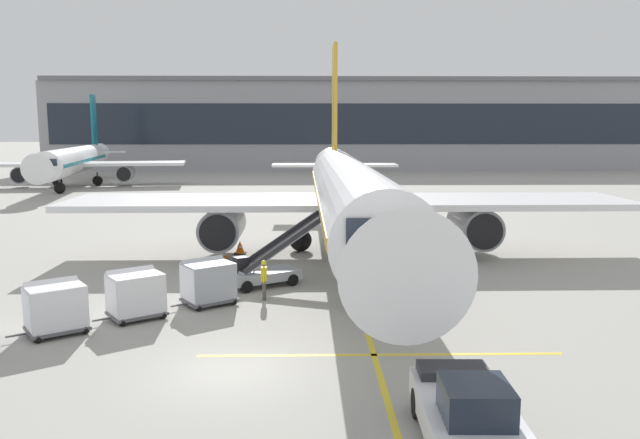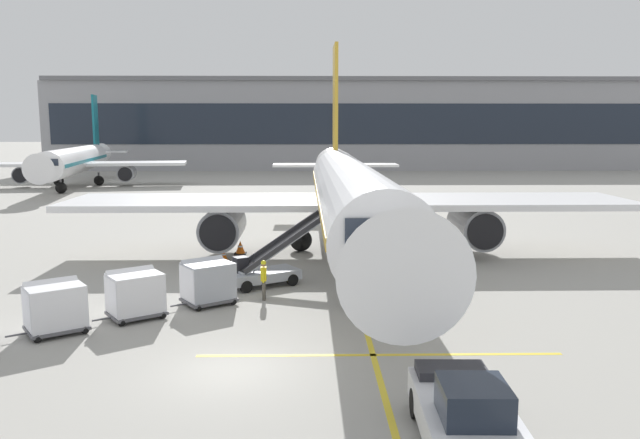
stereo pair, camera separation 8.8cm
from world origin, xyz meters
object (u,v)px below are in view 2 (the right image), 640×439
Objects in this scene: belt_loader at (267,266)px; safety_cone_engine_keepout at (223,255)px; baggage_cart_third at (55,306)px; baggage_cart_second at (135,293)px; ground_crew_by_loader at (264,277)px; baggage_cart_lead at (208,281)px; safety_cone_wingtip at (240,247)px; pushback_tug at (466,413)px; parked_airplane at (349,194)px; distant_airplane at (77,161)px; ground_crew_by_carts at (219,281)px.

safety_cone_engine_keepout is at bearing 118.77° from belt_loader.
baggage_cart_second is at bearing 36.46° from baggage_cart_third.
ground_crew_by_loader is 2.19× the size of safety_cone_engine_keepout.
baggage_cart_lead is 10.51m from safety_cone_wingtip.
baggage_cart_second is 14.48m from pushback_tug.
belt_loader is at bearing -120.83° from parked_airplane.
belt_loader is 9.88m from baggage_cart_third.
safety_cone_engine_keepout is at bearing -106.49° from safety_cone_wingtip.
safety_cone_wingtip is at bearing 73.51° from safety_cone_engine_keepout.
safety_cone_wingtip is at bearing 77.57° from baggage_cart_second.
baggage_cart_second reaches higher than safety_cone_wingtip.
pushback_tug is at bearing -65.93° from ground_crew_by_loader.
distant_airplane is (-22.45, 55.04, 2.21)m from baggage_cart_second.
parked_airplane is 53.14m from distant_airplane.
parked_airplane is 9.46× the size of pushback_tug.
baggage_cart_third is 1.54× the size of ground_crew_by_loader.
ground_crew_by_loader is at bearing -88.97° from belt_loader.
belt_loader is 1.88× the size of baggage_cart_third.
ground_crew_by_loader is 59.26m from distant_airplane.
baggage_cart_lead reaches higher than safety_cone_engine_keepout.
safety_cone_wingtip is at bearing 105.69° from belt_loader.
distant_airplane reaches higher than pushback_tug.
baggage_cart_lead is 0.49m from ground_crew_by_carts.
distant_airplane is at bearing 118.57° from belt_loader.
baggage_cart_third is 8.36m from ground_crew_by_loader.
baggage_cart_lead is at bearing -64.85° from distant_airplane.
belt_loader is 3.89m from baggage_cart_lead.
parked_airplane reaches higher than ground_crew_by_loader.
ground_crew_by_loader is at bearing 114.07° from pushback_tug.
parked_airplane is 54.13× the size of safety_cone_wingtip.
distant_airplane is (-24.96, 53.17, 2.21)m from baggage_cart_lead.
baggage_cart_lead is at bearing -165.39° from ground_crew_by_loader.
baggage_cart_third is at bearing -149.57° from ground_crew_by_loader.
distant_airplane reaches higher than ground_crew_by_carts.
ground_crew_by_loader is (2.31, 0.60, -0.00)m from baggage_cart_lead.
ground_crew_by_carts is at bearing 34.16° from baggage_cart_third.
distant_airplane is (-25.45, 53.14, 2.21)m from ground_crew_by_carts.
baggage_cart_third is (-2.39, -1.76, 0.00)m from baggage_cart_second.
distant_airplane reaches higher than ground_crew_by_loader.
ground_crew_by_carts is (-6.08, -10.36, -2.56)m from parked_airplane.
baggage_cart_third is 3.38× the size of safety_cone_engine_keepout.
baggage_cart_third is 12.61m from safety_cone_engine_keepout.
safety_cone_wingtip is (-7.70, 22.41, -0.45)m from pushback_tug.
pushback_tug is at bearing -63.21° from distant_airplane.
distant_airplane is (-32.86, 65.09, 2.39)m from pushback_tug.
safety_cone_engine_keepout is at bearing -162.49° from parked_airplane.
safety_cone_wingtip is at bearing 70.11° from baggage_cart_third.
baggage_cart_second is 59.48m from distant_airplane.
safety_cone_wingtip is at bearing 108.95° from pushback_tug.
parked_airplane is 10.98m from ground_crew_by_loader.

